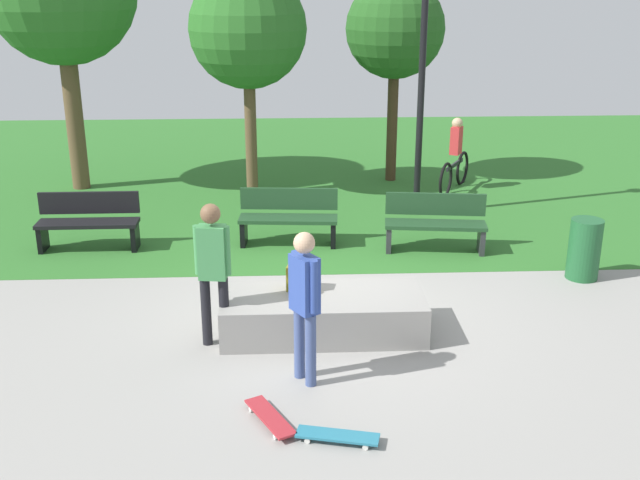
# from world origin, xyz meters

# --- Properties ---
(ground_plane) EXTENTS (28.00, 28.00, 0.00)m
(ground_plane) POSITION_xyz_m (0.00, 0.00, 0.00)
(ground_plane) COLOR gray
(grass_lawn) EXTENTS (26.60, 12.72, 0.01)m
(grass_lawn) POSITION_xyz_m (0.00, 7.64, 0.00)
(grass_lawn) COLOR #2D6B28
(grass_lawn) RESTS_ON ground_plane
(concrete_ledge) EXTENTS (2.49, 1.04, 0.51)m
(concrete_ledge) POSITION_xyz_m (-0.08, -0.64, 0.26)
(concrete_ledge) COLOR gray
(concrete_ledge) RESTS_ON ground_plane
(backpack_on_ledge) EXTENTS (0.31, 0.25, 0.32)m
(backpack_on_ledge) POSITION_xyz_m (-0.38, -0.45, 0.67)
(backpack_on_ledge) COLOR olive
(backpack_on_ledge) RESTS_ON concrete_ledge
(skater_performing_trick) EXTENTS (0.34, 0.38, 1.73)m
(skater_performing_trick) POSITION_xyz_m (-0.34, -1.80, 1.01)
(skater_performing_trick) COLOR #3F5184
(skater_performing_trick) RESTS_ON ground_plane
(skater_watching) EXTENTS (0.43, 0.24, 1.77)m
(skater_watching) POSITION_xyz_m (-1.38, -0.88, 1.04)
(skater_watching) COLOR black
(skater_watching) RESTS_ON ground_plane
(skateboard_by_ledge) EXTENTS (0.54, 0.80, 0.08)m
(skateboard_by_ledge) POSITION_xyz_m (-0.71, -2.62, 0.06)
(skateboard_by_ledge) COLOR #A5262D
(skateboard_by_ledge) RESTS_ON ground_plane
(skateboard_spare) EXTENTS (0.82, 0.38, 0.08)m
(skateboard_spare) POSITION_xyz_m (-0.06, -2.97, 0.06)
(skateboard_spare) COLOR teal
(skateboard_spare) RESTS_ON ground_plane
(park_bench_far_right) EXTENTS (1.65, 0.66, 0.91)m
(park_bench_far_right) POSITION_xyz_m (1.86, 2.27, 0.48)
(park_bench_far_right) COLOR #1E4223
(park_bench_far_right) RESTS_ON ground_plane
(park_bench_center_lawn) EXTENTS (1.60, 0.48, 0.91)m
(park_bench_center_lawn) POSITION_xyz_m (-3.70, 2.60, 0.48)
(park_bench_center_lawn) COLOR black
(park_bench_center_lawn) RESTS_ON ground_plane
(park_bench_near_path) EXTENTS (1.63, 0.59, 0.91)m
(park_bench_near_path) POSITION_xyz_m (-0.48, 2.68, 0.48)
(park_bench_near_path) COLOR #1E4223
(park_bench_near_path) RESTS_ON ground_plane
(tree_young_birch) EXTENTS (2.24, 2.24, 4.35)m
(tree_young_birch) POSITION_xyz_m (-1.20, 5.68, 3.21)
(tree_young_birch) COLOR brown
(tree_young_birch) RESTS_ON grass_lawn
(tree_slender_maple) EXTENTS (2.02, 2.02, 4.17)m
(tree_slender_maple) POSITION_xyz_m (1.74, 6.65, 3.14)
(tree_slender_maple) COLOR #42301E
(tree_slender_maple) RESTS_ON grass_lawn
(lamp_post) EXTENTS (0.28, 0.28, 4.88)m
(lamp_post) POSITION_xyz_m (1.88, 4.18, 2.91)
(lamp_post) COLOR black
(lamp_post) RESTS_ON ground_plane
(trash_bin) EXTENTS (0.46, 0.46, 0.90)m
(trash_bin) POSITION_xyz_m (3.80, 0.99, 0.45)
(trash_bin) COLOR #1E592D
(trash_bin) RESTS_ON ground_plane
(cyclist_on_bicycle) EXTENTS (0.96, 1.61, 1.52)m
(cyclist_on_bicycle) POSITION_xyz_m (2.93, 5.81, 0.63)
(cyclist_on_bicycle) COLOR black
(cyclist_on_bicycle) RESTS_ON ground_plane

